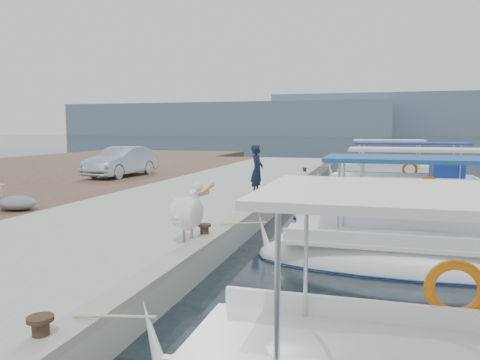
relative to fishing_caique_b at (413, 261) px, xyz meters
name	(u,v)px	position (x,y,z in m)	size (l,w,h in m)	color
ground	(260,229)	(-3.81, 2.62, -0.13)	(400.00, 400.00, 0.00)	black
concrete_quay	(215,193)	(-6.81, 7.62, 0.12)	(6.00, 40.00, 0.50)	#A0A09B
quay_curb	(284,188)	(-4.03, 7.62, 0.43)	(0.44, 40.00, 0.12)	#9B988A
cobblestone_strip	(104,189)	(-11.81, 7.62, 0.12)	(4.00, 40.00, 0.50)	#4D3529
distant_hills	(438,118)	(25.80, 204.11, 7.49)	(330.00, 60.00, 18.00)	slate
fishing_caique_b	(413,261)	(0.00, 0.00, 0.00)	(6.44, 2.13, 2.83)	white
fishing_caique_c	(420,220)	(0.57, 4.63, 0.00)	(7.59, 2.10, 2.83)	white
fishing_caique_d	(406,190)	(0.61, 11.14, 0.06)	(7.45, 2.30, 2.83)	white
fishing_caique_e	(385,178)	(-0.14, 16.89, 0.00)	(6.15, 2.04, 2.83)	white
mooring_bollards	(260,197)	(-4.16, 4.12, 0.57)	(0.28, 20.28, 0.33)	black
pelican	(188,212)	(-4.40, -1.14, 0.99)	(0.65, 1.55, 1.20)	tan
fisherman	(257,170)	(-4.69, 5.89, 1.24)	(0.63, 0.42, 1.74)	black
parked_car	(122,162)	(-12.58, 10.43, 1.10)	(1.53, 4.39, 1.45)	#ABB8C3
tarp_bundle	(17,203)	(-10.50, 1.04, 0.57)	(1.10, 0.90, 0.40)	slate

